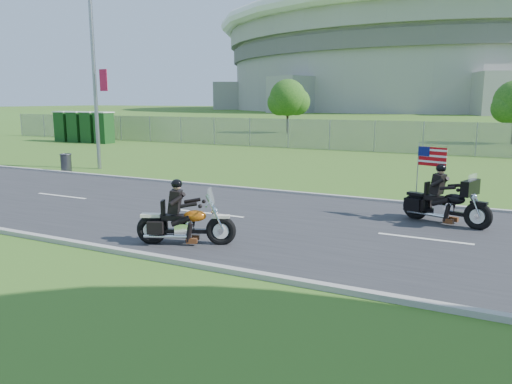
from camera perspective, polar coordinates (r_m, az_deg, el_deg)
The scene contains 15 objects.
ground at distance 13.69m, azimuth 1.89°, elevation -3.48°, with size 420.00×420.00×0.00m, color #3F591B.
road at distance 13.68m, azimuth 1.89°, elevation -3.40°, with size 120.00×8.00×0.04m, color #28282B.
curb_north at distance 17.36m, azimuth 7.48°, elevation -0.40°, with size 120.00×0.18×0.12m, color #9E9B93.
curb_south at distance 10.28m, azimuth -7.69°, elevation -8.08°, with size 120.00×0.18×0.12m, color #9E9B93.
fence at distance 33.84m, azimuth 8.41°, elevation 6.50°, with size 60.00×0.03×2.00m, color gray.
stadium at distance 184.27m, azimuth 19.10°, elevation 13.79°, with size 140.40×140.40×29.20m.
streetlight at distance 25.43m, azimuth -17.77°, elevation 15.30°, with size 0.90×2.46×10.00m.
porta_toilet_a at distance 40.10m, azimuth -16.99°, elevation 6.99°, with size 1.10×1.10×2.30m, color #133E15.
porta_toilet_b at distance 41.07m, azimuth -18.42°, elevation 6.98°, with size 1.10×1.10×2.30m, color #133E15.
porta_toilet_c at distance 42.07m, azimuth -19.78°, elevation 6.97°, with size 1.10×1.10×2.30m, color #133E15.
porta_toilet_d at distance 43.09m, azimuth -21.08°, elevation 6.96°, with size 1.10×1.10×2.30m, color #133E15.
tree_fence_mid at distance 50.06m, azimuth 3.72°, elevation 10.50°, with size 3.96×3.69×5.30m.
motorcycle_lead at distance 11.55m, azimuth -8.19°, elevation -3.70°, with size 2.18×1.17×1.56m.
motorcycle_follow at distance 14.22m, azimuth 20.86°, elevation -1.34°, with size 2.38×1.12×2.03m.
trash_can at distance 24.65m, azimuth -20.88°, elevation 3.08°, with size 0.48×0.48×0.83m, color #3F4045.
Camera 1 is at (5.53, -12.07, 3.31)m, focal length 35.00 mm.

